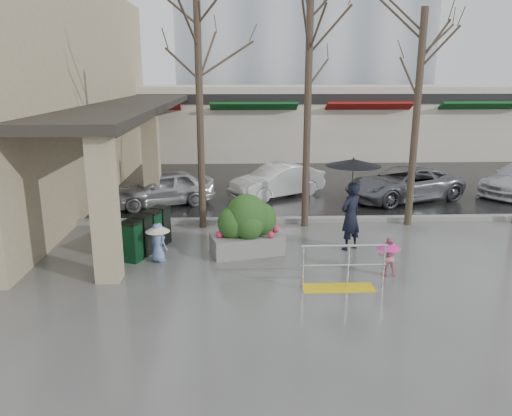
{
  "coord_description": "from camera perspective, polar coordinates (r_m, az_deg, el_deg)",
  "views": [
    {
      "loc": [
        -0.95,
        -11.41,
        4.61
      ],
      "look_at": [
        -0.45,
        0.95,
        1.3
      ],
      "focal_mm": 35.0,
      "sensor_mm": 36.0,
      "label": 1
    }
  ],
  "objects": [
    {
      "name": "handrail",
      "position": [
        11.29,
        9.73,
        -7.27
      ],
      "size": [
        1.9,
        0.5,
        1.03
      ],
      "color": "yellow",
      "rests_on": "ground"
    },
    {
      "name": "storefront_row",
      "position": [
        29.63,
        3.45,
        9.93
      ],
      "size": [
        34.0,
        6.74,
        4.0
      ],
      "color": "beige",
      "rests_on": "ground"
    },
    {
      "name": "curb",
      "position": [
        16.09,
        1.14,
        -1.39
      ],
      "size": [
        120.0,
        0.3,
        0.15
      ],
      "primitive_type": "cube",
      "color": "gray",
      "rests_on": "ground"
    },
    {
      "name": "tree_midwest",
      "position": [
        15.17,
        6.09,
        17.26
      ],
      "size": [
        3.2,
        3.2,
        7.0
      ],
      "color": "#382B21",
      "rests_on": "ground"
    },
    {
      "name": "car_c",
      "position": [
        19.63,
        16.48,
        2.66
      ],
      "size": [
        4.98,
        3.52,
        1.26
      ],
      "primitive_type": "imported",
      "rotation": [
        0.0,
        0.0,
        -1.22
      ],
      "color": "slate",
      "rests_on": "ground"
    },
    {
      "name": "tree_west",
      "position": [
        15.05,
        -6.62,
        16.69
      ],
      "size": [
        3.2,
        3.2,
        6.8
      ],
      "color": "#382B21",
      "rests_on": "ground"
    },
    {
      "name": "canopy_slab",
      "position": [
        19.81,
        -13.83,
        11.71
      ],
      "size": [
        2.8,
        18.0,
        0.25
      ],
      "primitive_type": "cube",
      "color": "#2D2823",
      "rests_on": "pillar_front"
    },
    {
      "name": "news_boxes",
      "position": [
        13.63,
        -12.31,
        -2.77
      ],
      "size": [
        1.09,
        1.94,
        1.07
      ],
      "rotation": [
        0.0,
        0.0,
        -0.37
      ],
      "color": "#0C351A",
      "rests_on": "ground"
    },
    {
      "name": "child_blue",
      "position": [
        12.84,
        -11.14,
        -3.4
      ],
      "size": [
        0.62,
        0.62,
        1.03
      ],
      "rotation": [
        0.0,
        0.0,
        2.5
      ],
      "color": "#728ACC",
      "rests_on": "ground"
    },
    {
      "name": "street_asphalt",
      "position": [
        33.74,
        -0.7,
        7.13
      ],
      "size": [
        120.0,
        36.0,
        0.01
      ],
      "primitive_type": "cube",
      "color": "black",
      "rests_on": "ground"
    },
    {
      "name": "pillar_front",
      "position": [
        11.65,
        -16.92,
        0.12
      ],
      "size": [
        0.55,
        0.55,
        3.5
      ],
      "primitive_type": "cube",
      "color": "tan",
      "rests_on": "ground"
    },
    {
      "name": "car_a",
      "position": [
        18.39,
        -10.62,
        2.23
      ],
      "size": [
        3.99,
        2.74,
        1.26
      ],
      "primitive_type": "imported",
      "rotation": [
        0.0,
        0.0,
        -1.2
      ],
      "color": "#B7B6BC",
      "rests_on": "ground"
    },
    {
      "name": "car_b",
      "position": [
        19.4,
        2.45,
        3.13
      ],
      "size": [
        3.94,
        3.18,
        1.26
      ],
      "primitive_type": "imported",
      "rotation": [
        0.0,
        0.0,
        -1.0
      ],
      "color": "white",
      "rests_on": "ground"
    },
    {
      "name": "near_building",
      "position": [
        21.02,
        -25.44,
        11.91
      ],
      "size": [
        6.0,
        18.0,
        8.0
      ],
      "primitive_type": "cube",
      "color": "tan",
      "rests_on": "ground"
    },
    {
      "name": "woman",
      "position": [
        13.5,
        10.89,
        1.52
      ],
      "size": [
        1.47,
        1.47,
        2.53
      ],
      "rotation": [
        0.0,
        0.0,
        3.78
      ],
      "color": "black",
      "rests_on": "ground"
    },
    {
      "name": "ground",
      "position": [
        12.34,
        2.27,
        -6.97
      ],
      "size": [
        120.0,
        120.0,
        0.0
      ],
      "primitive_type": "plane",
      "color": "#51514F",
      "rests_on": "ground"
    },
    {
      "name": "tree_mideast",
      "position": [
        15.97,
        18.28,
        15.16
      ],
      "size": [
        3.2,
        3.2,
        6.5
      ],
      "color": "#382B21",
      "rests_on": "ground"
    },
    {
      "name": "pillar_back",
      "position": [
        17.88,
        -11.85,
        5.46
      ],
      "size": [
        0.55,
        0.55,
        3.5
      ],
      "primitive_type": "cube",
      "color": "tan",
      "rests_on": "ground"
    },
    {
      "name": "planter",
      "position": [
        13.14,
        -1.01,
        -2.0
      ],
      "size": [
        2.02,
        1.35,
        1.62
      ],
      "rotation": [
        0.0,
        0.0,
        0.25
      ],
      "color": "slate",
      "rests_on": "ground"
    },
    {
      "name": "child_pink",
      "position": [
        12.19,
        14.86,
        -4.99
      ],
      "size": [
        0.58,
        0.58,
        0.94
      ],
      "rotation": [
        0.0,
        0.0,
        3.01
      ],
      "color": "pink",
      "rests_on": "ground"
    }
  ]
}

